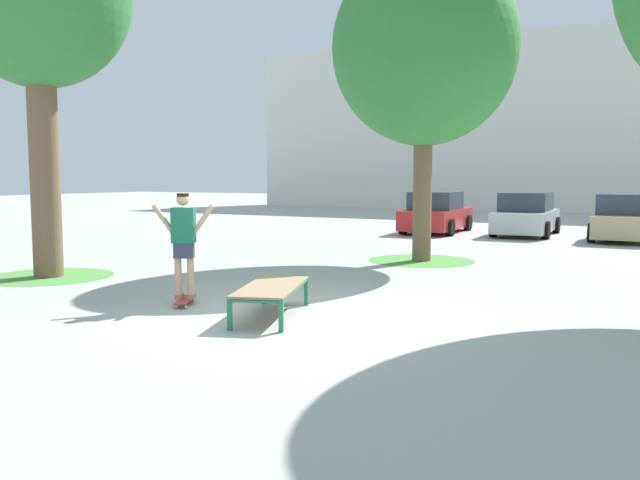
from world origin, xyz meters
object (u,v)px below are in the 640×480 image
skate_box (271,289)px  tree_mid_back (424,49)px  car_silver (526,216)px  skateboard (185,300)px  car_tan (624,219)px  car_red (436,214)px  skater (184,238)px

skate_box → tree_mid_back: bearing=91.8°
tree_mid_back → car_silver: size_ratio=1.74×
skate_box → skateboard: size_ratio=2.55×
car_silver → car_tan: bearing=-7.5°
car_red → skate_box: bearing=-80.7°
skateboard → tree_mid_back: size_ratio=0.11×
car_silver → car_tan: 3.16m
skater → car_red: bearing=93.0°
skater → car_tan: 16.01m
tree_mid_back → car_red: 9.42m
skater → car_tan: bearing=70.0°
skater → car_tan: (5.48, 15.04, -0.38)m
skate_box → car_silver: car_silver is taller
skate_box → car_red: size_ratio=0.48×
skate_box → car_silver: bearing=87.6°
skater → car_red: (-0.79, 15.08, -0.38)m
tree_mid_back → car_tan: bearing=63.4°
car_tan → car_silver: bearing=172.5°
tree_mid_back → skateboard: bearing=-101.8°
car_red → car_silver: 3.16m
car_tan → skater: bearing=-110.0°
car_red → skateboard: bearing=-87.0°
skater → tree_mid_back: (1.47, 7.05, 3.99)m
tree_mid_back → car_red: size_ratio=1.73×
skateboard → skater: skater is taller
skater → car_red: size_ratio=0.40×
skater → car_silver: (2.34, 15.45, -0.38)m
tree_mid_back → car_red: bearing=105.7°
skater → skate_box: bearing=-3.3°
skate_box → car_tan: size_ratio=0.48×
car_tan → skate_box: bearing=-104.0°
skate_box → car_tan: 15.60m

